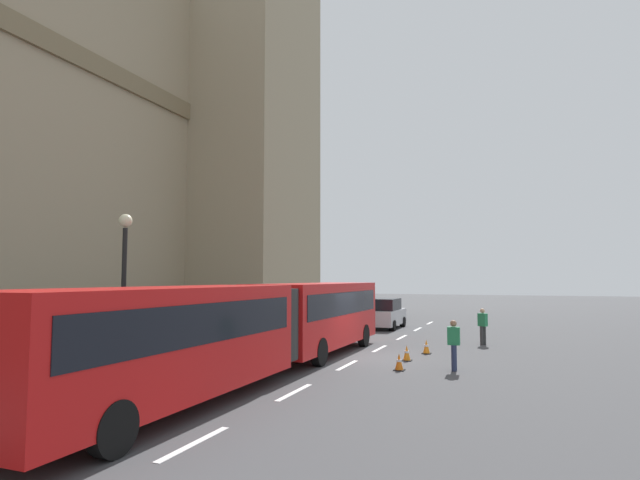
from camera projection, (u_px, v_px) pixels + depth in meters
name	position (u px, v px, depth m)	size (l,w,h in m)	color
ground_plane	(364.00, 357.00, 20.07)	(160.00, 160.00, 0.00)	#424244
lane_centre_marking	(365.00, 356.00, 20.22)	(34.40, 0.16, 0.01)	silver
articulated_bus	(262.00, 320.00, 16.41)	(18.87, 2.54, 2.90)	red
sedan_lead	(385.00, 314.00, 31.54)	(4.40, 1.86, 1.85)	#B7B7BC
traffic_cone_west	(399.00, 362.00, 17.13)	(0.36, 0.36, 0.58)	black
traffic_cone_middle	(407.00, 353.00, 19.14)	(0.36, 0.36, 0.58)	black
traffic_cone_east	(426.00, 347.00, 20.92)	(0.36, 0.36, 0.58)	black
street_lamp	(124.00, 280.00, 16.90)	(0.44, 0.44, 5.27)	black
pedestrian_near_cones	(454.00, 343.00, 17.13)	(0.36, 0.40, 1.69)	#262D4C
pedestrian_by_kerb	(483.00, 325.00, 23.80)	(0.41, 0.47, 1.69)	#333333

